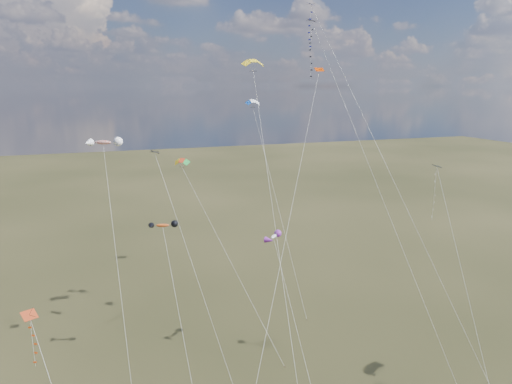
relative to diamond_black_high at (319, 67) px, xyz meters
name	(u,v)px	position (x,y,z in m)	size (l,w,h in m)	color
diamond_black_high	(319,67)	(0.00, 0.00, 0.00)	(8.44, 21.37, 37.95)	black
diamond_navy_tall	(324,53)	(-0.09, -1.35, 1.42)	(8.60, 27.45, 39.68)	#0F1547
diamond_black_mid	(177,217)	(-17.49, -3.15, -15.41)	(6.13, 12.57, 23.81)	black
diamond_red_low	(35,346)	(-30.51, -12.86, -22.04)	(4.89, 9.16, 13.33)	#A63515
diamond_navy_right	(437,203)	(7.00, -13.13, -13.56)	(1.70, 13.43, 22.84)	#101F4A
diamond_orange_center	(300,167)	(-5.92, -8.24, -9.95)	(18.01, 23.00, 32.50)	#C03400
parafoil_yellow	(253,62)	(-7.27, 2.05, 0.51)	(5.76, 27.88, 33.93)	yellow
parafoil_blue_white	(253,102)	(-1.63, 18.88, -4.56)	(2.73, 18.40, 28.80)	#1147A9
parafoil_tricolor	(183,162)	(-15.55, 3.22, -10.75)	(9.85, 11.72, 22.55)	yellow
novelty_orange_black	(163,226)	(-18.74, -1.44, -16.76)	(2.95, 12.67, 16.38)	#C84A17
novelty_white_purple	(274,237)	(-6.85, -3.75, -18.58)	(2.39, 11.75, 14.53)	silver
novelty_redwhite_stripe	(103,143)	(-24.15, 2.85, -8.11)	(3.95, 16.52, 25.12)	red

